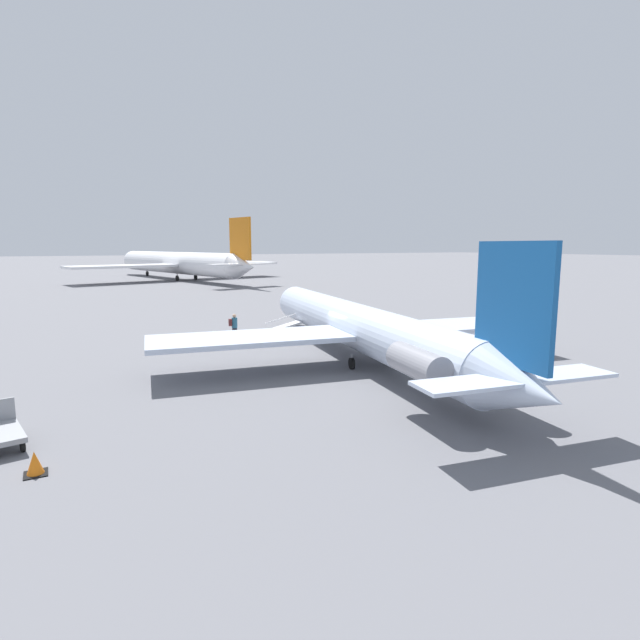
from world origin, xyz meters
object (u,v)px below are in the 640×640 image
object	(u,v)px
luggage_cart	(0,431)
passenger	(234,325)
airplane_far_left	(178,263)
boarding_stairs	(260,335)
airplane_main	(361,327)

from	to	relation	value
luggage_cart	passenger	bearing A→B (deg)	-53.18
passenger	luggage_cart	world-z (taller)	passenger
passenger	airplane_far_left	bearing A→B (deg)	89.80
airplane_far_left	boarding_stairs	bearing A→B (deg)	159.22
boarding_stairs	luggage_cart	world-z (taller)	boarding_stairs
boarding_stairs	airplane_far_left	bearing A→B (deg)	91.30
airplane_main	passenger	distance (m)	9.59
airplane_far_left	airplane_main	bearing A→B (deg)	162.17
airplane_main	luggage_cart	world-z (taller)	airplane_main
airplane_main	airplane_far_left	distance (m)	68.96
airplane_main	airplane_far_left	xyz separation A→B (m)	(68.68, -6.07, 1.14)
passenger	boarding_stairs	bearing A→B (deg)	-9.49
boarding_stairs	luggage_cart	bearing A→B (deg)	-127.92
airplane_far_left	passenger	world-z (taller)	airplane_far_left
airplane_main	boarding_stairs	bearing A→B (deg)	25.93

